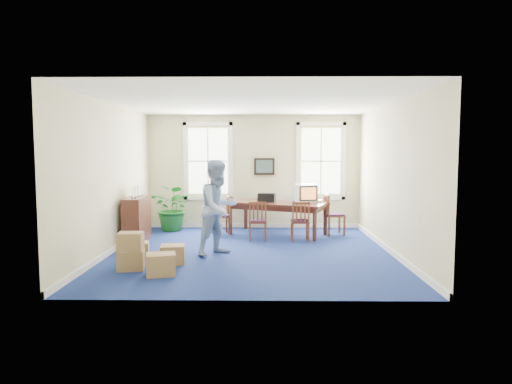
{
  "coord_description": "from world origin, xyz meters",
  "views": [
    {
      "loc": [
        0.24,
        -9.71,
        2.15
      ],
      "look_at": [
        0.1,
        0.6,
        1.25
      ],
      "focal_mm": 32.0,
      "sensor_mm": 36.0,
      "label": 1
    }
  ],
  "objects_px": {
    "crt_tv": "(306,193)",
    "credenza": "(137,220)",
    "man": "(219,208)",
    "chair_near_left": "(258,221)",
    "conference_table": "(278,218)",
    "potted_plant": "(174,208)",
    "cardboard_boxes": "(142,249)"
  },
  "relations": [
    {
      "from": "potted_plant",
      "to": "cardboard_boxes",
      "type": "xyz_separation_m",
      "value": [
        0.21,
        -4.09,
        -0.27
      ]
    },
    {
      "from": "chair_near_left",
      "to": "man",
      "type": "distance_m",
      "value": 1.78
    },
    {
      "from": "crt_tv",
      "to": "credenza",
      "type": "height_order",
      "value": "crt_tv"
    },
    {
      "from": "crt_tv",
      "to": "credenza",
      "type": "distance_m",
      "value": 4.32
    },
    {
      "from": "conference_table",
      "to": "crt_tv",
      "type": "height_order",
      "value": "crt_tv"
    },
    {
      "from": "man",
      "to": "chair_near_left",
      "type": "bearing_deg",
      "value": 15.63
    },
    {
      "from": "crt_tv",
      "to": "man",
      "type": "bearing_deg",
      "value": -140.34
    },
    {
      "from": "man",
      "to": "crt_tv",
      "type": "bearing_deg",
      "value": 3.25
    },
    {
      "from": "chair_near_left",
      "to": "potted_plant",
      "type": "height_order",
      "value": "potted_plant"
    },
    {
      "from": "conference_table",
      "to": "man",
      "type": "height_order",
      "value": "man"
    },
    {
      "from": "crt_tv",
      "to": "conference_table",
      "type": "bearing_deg",
      "value": 174.37
    },
    {
      "from": "chair_near_left",
      "to": "conference_table",
      "type": "bearing_deg",
      "value": -122.28
    },
    {
      "from": "credenza",
      "to": "crt_tv",
      "type": "bearing_deg",
      "value": 13.12
    },
    {
      "from": "conference_table",
      "to": "cardboard_boxes",
      "type": "height_order",
      "value": "conference_table"
    },
    {
      "from": "conference_table",
      "to": "man",
      "type": "bearing_deg",
      "value": -95.27
    },
    {
      "from": "conference_table",
      "to": "cardboard_boxes",
      "type": "xyz_separation_m",
      "value": [
        -2.63,
        -3.54,
        -0.07
      ]
    },
    {
      "from": "crt_tv",
      "to": "potted_plant",
      "type": "xyz_separation_m",
      "value": [
        -3.58,
        0.49,
        -0.45
      ]
    },
    {
      "from": "credenza",
      "to": "potted_plant",
      "type": "distance_m",
      "value": 1.77
    },
    {
      "from": "man",
      "to": "potted_plant",
      "type": "bearing_deg",
      "value": 71.14
    },
    {
      "from": "conference_table",
      "to": "crt_tv",
      "type": "distance_m",
      "value": 0.99
    },
    {
      "from": "conference_table",
      "to": "cardboard_boxes",
      "type": "distance_m",
      "value": 4.41
    },
    {
      "from": "chair_near_left",
      "to": "man",
      "type": "bearing_deg",
      "value": 60.75
    },
    {
      "from": "man",
      "to": "credenza",
      "type": "height_order",
      "value": "man"
    },
    {
      "from": "chair_near_left",
      "to": "credenza",
      "type": "height_order",
      "value": "credenza"
    },
    {
      "from": "potted_plant",
      "to": "man",
      "type": "bearing_deg",
      "value": -62.43
    },
    {
      "from": "crt_tv",
      "to": "chair_near_left",
      "type": "distance_m",
      "value": 1.66
    },
    {
      "from": "potted_plant",
      "to": "cardboard_boxes",
      "type": "height_order",
      "value": "potted_plant"
    },
    {
      "from": "conference_table",
      "to": "potted_plant",
      "type": "height_order",
      "value": "potted_plant"
    },
    {
      "from": "potted_plant",
      "to": "cardboard_boxes",
      "type": "relative_size",
      "value": 0.99
    },
    {
      "from": "credenza",
      "to": "chair_near_left",
      "type": "bearing_deg",
      "value": 2.58
    },
    {
      "from": "conference_table",
      "to": "potted_plant",
      "type": "xyz_separation_m",
      "value": [
        -2.84,
        0.55,
        0.2
      ]
    },
    {
      "from": "crt_tv",
      "to": "credenza",
      "type": "relative_size",
      "value": 0.39
    }
  ]
}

